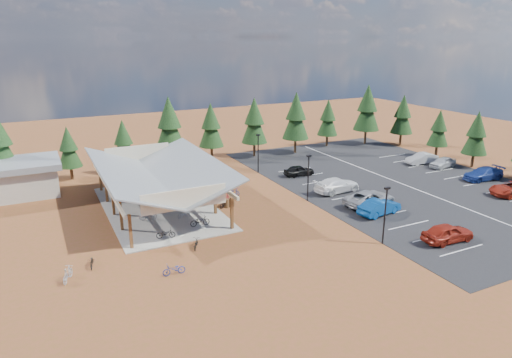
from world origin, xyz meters
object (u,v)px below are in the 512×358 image
Objects in this scene: bike_14 at (234,191)px; car_8 at (443,162)px; bike_3 at (122,185)px; car_9 at (422,159)px; car_4 at (299,171)px; bike_8 at (92,262)px; car_7 at (483,174)px; bike_10 at (174,269)px; bike_pavilion at (157,173)px; car_1 at (379,207)px; car_3 at (337,185)px; trash_bin_1 at (232,202)px; bike_4 at (200,221)px; lamp_post_2 at (258,151)px; outbuilding at (8,179)px; bike_5 at (184,213)px; bike_6 at (167,197)px; lamp_post_1 at (308,175)px; bike_9 at (68,274)px; bike_12 at (196,244)px; bike_2 at (130,197)px; bike_15 at (226,198)px; car_0 at (448,233)px; lamp_post_0 at (385,212)px; bike_1 at (148,215)px; trash_bin_0 at (226,203)px; bike_0 at (166,233)px; bike_7 at (178,185)px.

car_8 is at bearing -24.56° from bike_14.
bike_3 is 40.41m from car_9.
car_4 is (21.42, -4.21, 0.07)m from bike_3.
car_7 is (46.72, 1.98, 0.40)m from bike_8.
car_8 is at bearing 108.93° from bike_10.
bike_pavilion reaches higher than car_1.
bike_14 is 11.80m from car_3.
bike_4 is (-4.82, -3.66, 0.14)m from trash_bin_1.
car_4 reaches higher than bike_3.
car_4 is (4.07, -3.58, -2.26)m from lamp_post_2.
outbuilding is 21.50m from bike_5.
lamp_post_1 is at bearing -109.09° from bike_6.
bike_9 is 1.17× the size of bike_12.
bike_2 reaches higher than bike_12.
lamp_post_2 is 2.98× the size of bike_10.
bike_10 is at bearing 130.64° from car_4.
bike_4 is 6.70m from bike_15.
bike_12 is at bearing 69.78° from car_0.
car_1 reaches higher than car_7.
bike_9 is (-7.51, -14.95, 0.01)m from bike_2.
car_1 is at bearing -179.78° from bike_15.
bike_10 is (-17.68, 2.72, -2.52)m from lamp_post_0.
lamp_post_2 is 13.00m from trash_bin_1.
bike_1 is 0.98× the size of bike_10.
bike_10 is 18.62m from bike_14.
bike_pavilion is at bearing 49.33° from car_0.
bike_5 is (3.78, -7.19, -0.00)m from bike_2.
bike_9 reaches higher than bike_4.
car_3 is at bearing -121.43° from bike_3.
bike_8 is at bearing -167.29° from bike_14.
car_9 is (30.63, 2.42, 0.25)m from bike_15.
bike_1 is at bearing 58.59° from car_1.
car_4 reaches higher than trash_bin_0.
car_4 is at bearing 78.72° from lamp_post_0.
bike_0 is 21.45m from car_3.
bike_9 is (-7.99, -8.70, -0.05)m from bike_1.
bike_9 is (-16.22, -8.80, 0.10)m from trash_bin_0.
bike_pavilion is at bearing -105.85° from bike_9.
bike_3 reaches higher than bike_2.
bike_3 is (-0.46, 10.63, 0.04)m from bike_1.
bike_4 is at bearing -165.99° from bike_3.
bike_12 is 0.34× the size of car_9.
car_8 is (18.36, 17.20, -0.09)m from car_0.
bike_8 is 2.36m from bike_9.
bike_7 is at bearing 56.06° from car_3.
bike_9 is 1.00× the size of bike_15.
bike_3 reaches higher than bike_6.
lamp_post_2 is 22.30m from bike_0.
outbuilding is at bearing 61.29° from car_3.
car_9 is (37.45, 0.66, -3.02)m from bike_pavilion.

